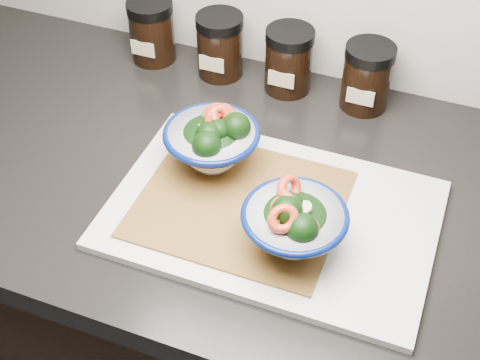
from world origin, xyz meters
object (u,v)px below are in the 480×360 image
at_px(bowl_left, 213,142).
at_px(spice_jar_c, 289,60).
at_px(spice_jar_d, 367,77).
at_px(bowl_right, 294,224).
at_px(cutting_board, 272,214).
at_px(spice_jar_a, 152,31).
at_px(spice_jar_b, 220,45).

relative_size(bowl_left, spice_jar_c, 1.25).
height_order(bowl_left, spice_jar_d, bowl_left).
height_order(bowl_left, bowl_right, bowl_left).
distance_m(bowl_right, spice_jar_c, 0.38).
bearing_deg(bowl_right, cutting_board, 130.45).
relative_size(cutting_board, spice_jar_c, 3.98).
distance_m(spice_jar_a, spice_jar_b, 0.13).
height_order(bowl_left, spice_jar_a, bowl_left).
xyz_separation_m(bowl_left, spice_jar_d, (0.17, 0.24, -0.00)).
distance_m(bowl_left, bowl_right, 0.19).
relative_size(bowl_left, spice_jar_a, 1.25).
bearing_deg(spice_jar_c, bowl_right, -70.99).
relative_size(spice_jar_a, spice_jar_b, 1.00).
xyz_separation_m(bowl_right, spice_jar_d, (0.01, 0.35, -0.00)).
bearing_deg(spice_jar_d, cutting_board, -100.96).
height_order(cutting_board, bowl_right, bowl_right).
relative_size(cutting_board, spice_jar_d, 3.98).
height_order(spice_jar_b, spice_jar_d, same).
height_order(spice_jar_b, spice_jar_c, same).
bearing_deg(spice_jar_c, bowl_left, -98.37).
height_order(cutting_board, bowl_left, bowl_left).
bearing_deg(spice_jar_a, bowl_left, -47.95).
bearing_deg(spice_jar_b, bowl_left, -69.95).
height_order(bowl_right, spice_jar_d, bowl_right).
relative_size(spice_jar_a, spice_jar_c, 1.00).
relative_size(bowl_left, spice_jar_b, 1.25).
relative_size(bowl_left, bowl_right, 1.02).
distance_m(bowl_left, spice_jar_c, 0.25).
distance_m(cutting_board, spice_jar_a, 0.45).
xyz_separation_m(bowl_right, spice_jar_b, (-0.25, 0.35, -0.00)).
distance_m(cutting_board, spice_jar_c, 0.31).
xyz_separation_m(bowl_left, spice_jar_a, (-0.22, 0.24, -0.00)).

